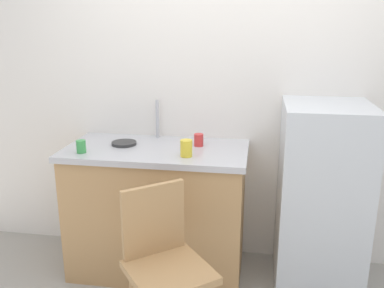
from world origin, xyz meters
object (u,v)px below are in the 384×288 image
(refrigerator, at_px, (321,198))
(hotplate, at_px, (124,143))
(cup_green, at_px, (81,147))
(cup_yellow, at_px, (186,148))
(chair, at_px, (164,262))
(cup_red, at_px, (199,140))

(refrigerator, xyz_separation_m, hotplate, (-1.33, 0.03, 0.30))
(cup_green, relative_size, cup_yellow, 0.77)
(chair, bearing_deg, cup_green, 103.02)
(chair, bearing_deg, cup_red, 46.58)
(refrigerator, distance_m, cup_yellow, 0.94)
(refrigerator, distance_m, cup_red, 0.89)
(cup_red, height_order, cup_green, cup_red)
(refrigerator, distance_m, hotplate, 1.36)
(cup_green, bearing_deg, chair, -38.27)
(chair, relative_size, cup_green, 10.89)
(hotplate, xyz_separation_m, cup_yellow, (0.47, -0.19, 0.04))
(cup_green, bearing_deg, cup_yellow, 2.76)
(hotplate, relative_size, cup_yellow, 1.60)
(cup_yellow, bearing_deg, chair, -92.38)
(refrigerator, bearing_deg, hotplate, 178.88)
(refrigerator, relative_size, hotplate, 7.28)
(cup_green, height_order, cup_yellow, cup_yellow)
(hotplate, bearing_deg, refrigerator, -1.12)
(hotplate, bearing_deg, cup_green, -133.94)
(chair, xyz_separation_m, hotplate, (-0.44, 0.74, 0.42))
(chair, height_order, cup_green, cup_green)
(cup_yellow, bearing_deg, hotplate, 158.16)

